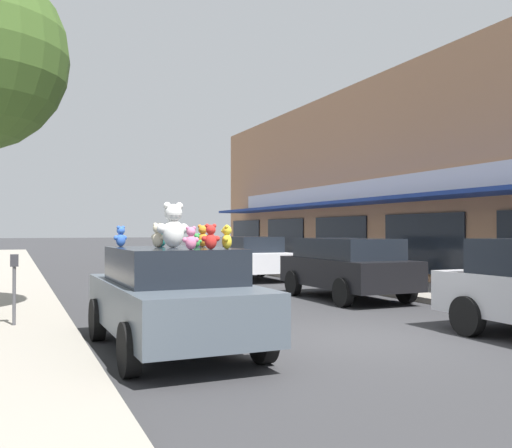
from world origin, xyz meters
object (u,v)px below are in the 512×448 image
at_px(teddy_bear_cream, 158,236).
at_px(teddy_bear_pink, 191,238).
at_px(teddy_bear_orange, 203,236).
at_px(teddy_bear_blue, 121,236).
at_px(teddy_bear_green, 197,240).
at_px(parked_car_far_center, 347,266).
at_px(teddy_bear_giant, 173,226).
at_px(teddy_bear_teal, 161,236).
at_px(parking_meter, 14,280).
at_px(teddy_bear_yellow, 227,237).
at_px(teddy_bear_red, 211,237).
at_px(plush_art_car, 172,296).
at_px(parked_car_far_right, 253,257).
at_px(teddy_bear_purple, 201,240).

relative_size(teddy_bear_cream, teddy_bear_pink, 1.18).
bearing_deg(teddy_bear_orange, teddy_bear_blue, -9.41).
relative_size(teddy_bear_green, parked_car_far_center, 0.05).
bearing_deg(parked_car_far_center, teddy_bear_giant, -143.13).
distance_m(teddy_bear_pink, teddy_bear_teal, 1.54).
bearing_deg(parking_meter, teddy_bear_teal, -41.60).
distance_m(teddy_bear_yellow, teddy_bear_red, 0.25).
distance_m(teddy_bear_cream, parking_meter, 3.19).
bearing_deg(parking_meter, plush_art_car, -48.81).
relative_size(teddy_bear_teal, teddy_bear_blue, 1.05).
relative_size(parked_car_far_right, parking_meter, 3.19).
distance_m(plush_art_car, teddy_bear_blue, 1.48).
relative_size(plush_art_car, teddy_bear_red, 11.79).
distance_m(teddy_bear_green, parked_car_far_center, 7.13).
xyz_separation_m(teddy_bear_green, teddy_bear_orange, (0.15, 0.17, 0.07)).
distance_m(parked_car_far_center, parked_car_far_right, 6.50).
bearing_deg(plush_art_car, teddy_bear_red, -70.85).
height_order(teddy_bear_giant, teddy_bear_green, teddy_bear_giant).
height_order(teddy_bear_giant, teddy_bear_blue, teddy_bear_giant).
bearing_deg(teddy_bear_red, parked_car_far_center, -124.98).
bearing_deg(teddy_bear_yellow, teddy_bear_orange, -156.54).
height_order(teddy_bear_giant, teddy_bear_pink, teddy_bear_giant).
distance_m(teddy_bear_purple, teddy_bear_orange, 0.48).
bearing_deg(teddy_bear_teal, teddy_bear_pink, 89.89).
bearing_deg(teddy_bear_orange, teddy_bear_green, 68.89).
xyz_separation_m(plush_art_car, teddy_bear_green, (0.43, 0.14, 0.85)).
distance_m(teddy_bear_pink, parking_meter, 4.22).
bearing_deg(teddy_bear_red, plush_art_car, -58.71).
relative_size(teddy_bear_giant, teddy_bear_pink, 2.15).
height_order(teddy_bear_teal, teddy_bear_red, same).
bearing_deg(teddy_bear_giant, plush_art_car, 64.99).
distance_m(teddy_bear_blue, parked_car_far_right, 12.05).
bearing_deg(teddy_bear_cream, teddy_bear_giant, -162.37).
relative_size(plush_art_car, teddy_bear_teal, 11.76).
bearing_deg(teddy_bear_blue, plush_art_car, 93.96).
bearing_deg(teddy_bear_orange, teddy_bear_cream, 25.05).
relative_size(teddy_bear_teal, teddy_bear_red, 1.00).
distance_m(parked_car_far_center, parking_meter, 8.45).
xyz_separation_m(teddy_bear_teal, teddy_bear_purple, (0.73, 0.17, -0.07)).
distance_m(teddy_bear_purple, parked_car_far_right, 11.58).
relative_size(teddy_bear_pink, teddy_bear_purple, 1.46).
xyz_separation_m(teddy_bear_orange, parked_car_far_center, (5.39, 4.23, -0.86)).
distance_m(parked_car_far_right, parking_meter, 11.81).
xyz_separation_m(teddy_bear_yellow, teddy_bear_teal, (-0.61, 1.46, 0.01)).
distance_m(teddy_bear_yellow, parked_car_far_center, 7.69).
xyz_separation_m(teddy_bear_teal, parked_car_far_center, (6.01, 3.94, -0.86)).
bearing_deg(teddy_bear_purple, teddy_bear_red, 89.83).
distance_m(teddy_bear_giant, parked_car_far_center, 7.50).
height_order(teddy_bear_giant, teddy_bear_yellow, teddy_bear_giant).
bearing_deg(parked_car_far_center, teddy_bear_yellow, -135.03).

